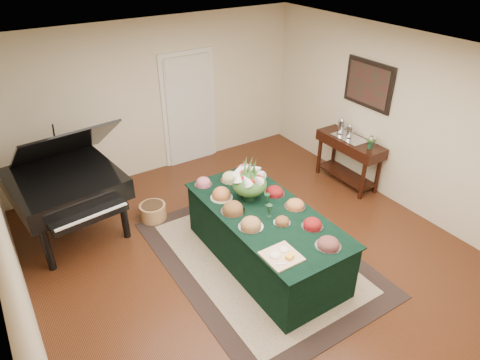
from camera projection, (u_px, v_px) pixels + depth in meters
ground at (252, 254)px, 5.95m from camera, size 6.00×6.00×0.00m
area_rug at (258, 257)px, 5.88m from camera, size 2.33×3.26×0.01m
kitchen_doorway at (189, 110)px, 7.85m from camera, size 1.05×0.07×2.10m
buffet_table at (265, 237)px, 5.63m from camera, size 1.12×2.37×0.80m
food_platters at (255, 199)px, 5.61m from camera, size 1.03×2.25×0.12m
cutting_board at (281, 254)px, 4.69m from camera, size 0.38×0.38×0.10m
green_goblets at (268, 205)px, 5.41m from camera, size 0.20×0.29×0.18m
floral_centerpiece at (250, 180)px, 5.57m from camera, size 0.48×0.48×0.48m
grand_piano at (65, 183)px, 5.94m from camera, size 1.63×1.82×1.72m
wicker_basket at (153, 212)px, 6.60m from camera, size 0.40×0.40×0.25m
mahogany_sideboard at (350, 149)px, 7.29m from camera, size 0.45×1.24×0.84m
tea_service at (346, 130)px, 7.24m from camera, size 0.34×0.58×0.30m
pink_bouquet at (371, 140)px, 6.82m from camera, size 0.18×0.18×0.23m
wall_painting at (369, 84)px, 6.83m from camera, size 0.05×0.95×0.75m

